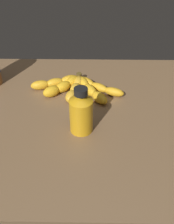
# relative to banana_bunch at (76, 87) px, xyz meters

# --- Properties ---
(ground_plane) EXTENTS (0.90, 0.74, 0.04)m
(ground_plane) POSITION_rel_banana_bunch_xyz_m (-0.01, 0.12, -0.04)
(ground_plane) COLOR brown
(banana_bunch) EXTENTS (0.34, 0.18, 0.04)m
(banana_bunch) POSITION_rel_banana_bunch_xyz_m (0.00, 0.00, 0.00)
(banana_bunch) COLOR gold
(banana_bunch) RESTS_ON ground_plane
(honey_bottle) EXTENTS (0.07, 0.07, 0.14)m
(honey_bottle) POSITION_rel_banana_bunch_xyz_m (-0.03, 0.21, 0.05)
(honey_bottle) COLOR gold
(honey_bottle) RESTS_ON ground_plane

